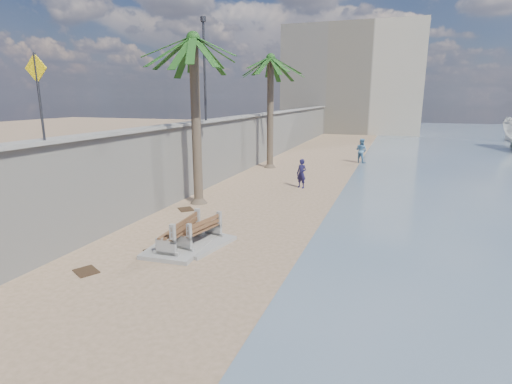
# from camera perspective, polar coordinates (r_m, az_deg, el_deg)

# --- Properties ---
(ground_plane) EXTENTS (140.00, 140.00, 0.00)m
(ground_plane) POSITION_cam_1_polar(r_m,az_deg,el_deg) (9.89, -11.44, -16.11)
(ground_plane) COLOR #9D7D60
(seawall) EXTENTS (0.45, 70.00, 3.50)m
(seawall) POSITION_cam_1_polar(r_m,az_deg,el_deg) (29.16, -0.10, 7.40)
(seawall) COLOR gray
(seawall) RESTS_ON ground_plane
(wall_cap) EXTENTS (0.80, 70.00, 0.12)m
(wall_cap) POSITION_cam_1_polar(r_m,az_deg,el_deg) (29.02, -0.11, 10.94)
(wall_cap) COLOR gray
(wall_cap) RESTS_ON seawall
(end_building) EXTENTS (18.00, 12.00, 14.00)m
(end_building) POSITION_cam_1_polar(r_m,az_deg,el_deg) (59.69, 13.78, 15.19)
(end_building) COLOR #B7AA93
(end_building) RESTS_ON ground_plane
(bench_near) EXTENTS (1.81, 2.54, 1.02)m
(bench_near) POSITION_cam_1_polar(r_m,az_deg,el_deg) (13.26, -10.88, -6.11)
(bench_near) COLOR gray
(bench_near) RESTS_ON ground_plane
(bench_far) EXTENTS (1.88, 2.43, 0.91)m
(bench_far) POSITION_cam_1_polar(r_m,az_deg,el_deg) (13.44, -8.00, -5.94)
(bench_far) COLOR gray
(bench_far) RESTS_ON ground_plane
(palm_mid) EXTENTS (5.00, 5.00, 8.15)m
(palm_mid) POSITION_cam_1_polar(r_m,az_deg,el_deg) (18.31, -8.95, 20.58)
(palm_mid) COLOR brown
(palm_mid) RESTS_ON ground_plane
(palm_back) EXTENTS (5.00, 5.00, 8.20)m
(palm_back) POSITION_cam_1_polar(r_m,az_deg,el_deg) (27.70, 2.12, 18.35)
(palm_back) COLOR brown
(palm_back) RESTS_ON ground_plane
(pedestrian_sign) EXTENTS (0.78, 0.07, 2.40)m
(pedestrian_sign) POSITION_cam_1_polar(r_m,az_deg,el_deg) (13.02, -28.71, 13.28)
(pedestrian_sign) COLOR #2D2D33
(pedestrian_sign) RESTS_ON wall_cap
(streetlight) EXTENTS (0.28, 0.28, 5.12)m
(streetlight) POSITION_cam_1_polar(r_m,az_deg,el_deg) (21.67, -7.39, 18.16)
(streetlight) COLOR #2D2D33
(streetlight) RESTS_ON wall_cap
(person_a) EXTENTS (0.77, 0.65, 1.81)m
(person_a) POSITION_cam_1_polar(r_m,az_deg,el_deg) (21.66, 6.52, 2.93)
(person_a) COLOR #19163C
(person_a) RESTS_ON ground_plane
(person_b) EXTENTS (1.20, 1.10, 2.00)m
(person_b) POSITION_cam_1_polar(r_m,az_deg,el_deg) (30.96, 14.79, 5.92)
(person_b) COLOR #5181A8
(person_b) RESTS_ON ground_plane
(debris_b) EXTENTS (0.87, 0.81, 0.03)m
(debris_b) POSITION_cam_1_polar(r_m,az_deg,el_deg) (12.49, -23.10, -10.37)
(debris_b) COLOR #382616
(debris_b) RESTS_ON ground_plane
(debris_c) EXTENTS (0.92, 0.92, 0.03)m
(debris_c) POSITION_cam_1_polar(r_m,az_deg,el_deg) (17.80, -9.97, -2.44)
(debris_c) COLOR #382616
(debris_c) RESTS_ON ground_plane
(debris_d) EXTENTS (0.70, 0.65, 0.03)m
(debris_d) POSITION_cam_1_polar(r_m,az_deg,el_deg) (13.36, -14.44, -8.12)
(debris_d) COLOR #382616
(debris_d) RESTS_ON ground_plane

